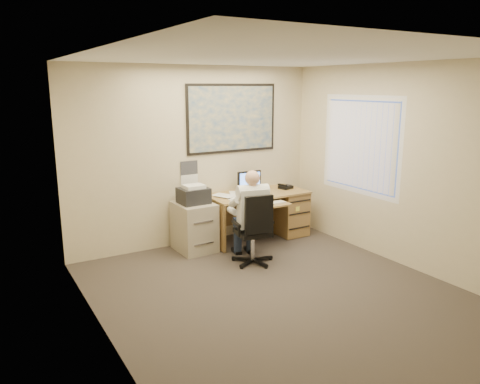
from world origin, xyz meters
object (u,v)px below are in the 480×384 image
filing_cabinet (194,222)px  person (252,217)px  office_chair (255,243)px  desk (274,209)px

filing_cabinet → person: 0.99m
filing_cabinet → office_chair: 1.05m
filing_cabinet → office_chair: (0.48, -0.92, -0.14)m
desk → filing_cabinet: bearing=-179.9°
desk → office_chair: bearing=-135.7°
desk → person: (-0.95, -0.84, 0.21)m
desk → person: person is taller
filing_cabinet → person: person is taller
filing_cabinet → person: size_ratio=0.77×
filing_cabinet → desk: bearing=-1.3°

